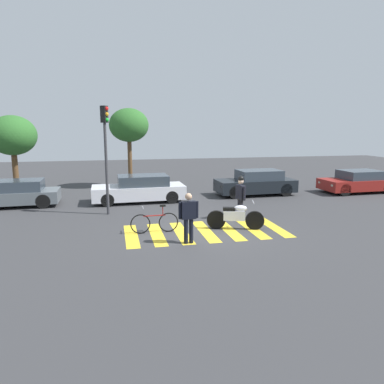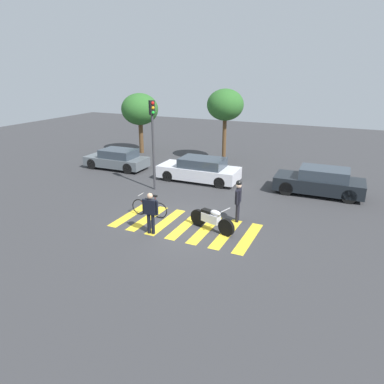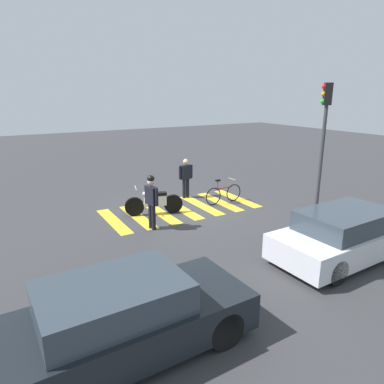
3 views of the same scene
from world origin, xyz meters
The scene contains 12 objects.
ground_plane centered at (0.00, 0.00, 0.00)m, with size 60.00×60.00×0.00m, color #38383A.
police_motorcycle centered at (1.16, 0.04, 0.48)m, with size 2.09×0.85×1.07m.
leaning_bicycle centered at (-1.84, 0.22, 0.39)m, with size 1.74×0.46×1.02m.
officer_on_foot centered at (-0.89, -1.22, 0.96)m, with size 0.67×0.23×1.68m.
officer_by_motorcycle centered at (1.81, 1.33, 1.06)m, with size 0.28×0.68×1.83m.
crosswalk_stripes centered at (0.00, 0.00, 0.00)m, with size 5.85×2.82×0.01m.
car_grey_coupe centered at (-7.85, 6.04, 0.61)m, with size 4.07×1.82×1.27m.
car_white_van centered at (-1.96, 5.87, 0.65)m, with size 4.67×1.92×1.36m.
car_black_suv centered at (4.57, 6.37, 0.68)m, with size 4.41×1.89×1.40m.
traffic_light_pole centered at (-3.51, 3.46, 3.10)m, with size 0.35×0.33×4.66m.
street_tree_near centered at (-8.89, 10.55, 3.26)m, with size 2.72×2.72×4.45m.
street_tree_mid centered at (-2.19, 10.55, 3.84)m, with size 2.43×2.43×4.91m.
Camera 2 is at (5.88, -11.91, 6.16)m, focal length 32.90 mm.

